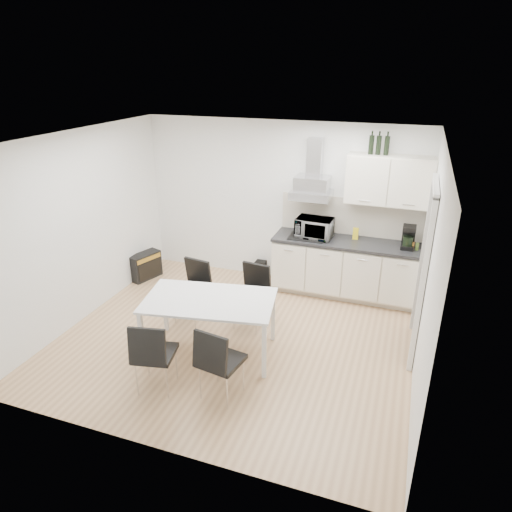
{
  "coord_description": "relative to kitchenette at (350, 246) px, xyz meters",
  "views": [
    {
      "loc": [
        1.96,
        -4.78,
        3.39
      ],
      "look_at": [
        0.19,
        0.29,
        1.1
      ],
      "focal_mm": 32.0,
      "sensor_mm": 36.0,
      "label": 1
    }
  ],
  "objects": [
    {
      "name": "ground",
      "position": [
        -1.19,
        -1.73,
        -0.83
      ],
      "size": [
        4.5,
        4.5,
        0.0
      ],
      "primitive_type": "plane",
      "color": "tan",
      "rests_on": "ground"
    },
    {
      "name": "wall_back",
      "position": [
        -1.19,
        0.27,
        0.47
      ],
      "size": [
        4.5,
        0.1,
        2.6
      ],
      "primitive_type": "cube",
      "color": "white",
      "rests_on": "ground"
    },
    {
      "name": "wall_front",
      "position": [
        -1.19,
        -3.73,
        0.47
      ],
      "size": [
        4.5,
        0.1,
        2.6
      ],
      "primitive_type": "cube",
      "color": "white",
      "rests_on": "ground"
    },
    {
      "name": "wall_left",
      "position": [
        -3.44,
        -1.73,
        0.47
      ],
      "size": [
        0.1,
        4.0,
        2.6
      ],
      "primitive_type": "cube",
      "color": "white",
      "rests_on": "ground"
    },
    {
      "name": "wall_right",
      "position": [
        1.06,
        -1.73,
        0.47
      ],
      "size": [
        0.1,
        4.0,
        2.6
      ],
      "primitive_type": "cube",
      "color": "white",
      "rests_on": "ground"
    },
    {
      "name": "ceiling",
      "position": [
        -1.19,
        -1.73,
        1.77
      ],
      "size": [
        4.5,
        4.5,
        0.0
      ],
      "primitive_type": "plane",
      "color": "white",
      "rests_on": "wall_back"
    },
    {
      "name": "doorway",
      "position": [
        1.02,
        -1.18,
        0.22
      ],
      "size": [
        0.08,
        1.04,
        2.1
      ],
      "primitive_type": "cube",
      "color": "white",
      "rests_on": "ground"
    },
    {
      "name": "kitchenette",
      "position": [
        0.0,
        0.0,
        0.0
      ],
      "size": [
        2.22,
        0.64,
        2.52
      ],
      "color": "beige",
      "rests_on": "ground"
    },
    {
      "name": "dining_table",
      "position": [
        -1.37,
        -2.12,
        -0.15
      ],
      "size": [
        1.7,
        1.15,
        0.75
      ],
      "rotation": [
        0.0,
        0.0,
        0.17
      ],
      "color": "white",
      "rests_on": "ground"
    },
    {
      "name": "chair_far_left",
      "position": [
        -1.94,
        -1.51,
        -0.39
      ],
      "size": [
        0.51,
        0.56,
        0.88
      ],
      "primitive_type": null,
      "rotation": [
        0.0,
        0.0,
        2.99
      ],
      "color": "black",
      "rests_on": "ground"
    },
    {
      "name": "chair_far_right",
      "position": [
        -1.1,
        -1.38,
        -0.39
      ],
      "size": [
        0.5,
        0.55,
        0.88
      ],
      "primitive_type": null,
      "rotation": [
        0.0,
        0.0,
        3.02
      ],
      "color": "black",
      "rests_on": "ground"
    },
    {
      "name": "chair_near_left",
      "position": [
        -1.65,
        -2.94,
        -0.39
      ],
      "size": [
        0.53,
        0.58,
        0.88
      ],
      "primitive_type": null,
      "rotation": [
        0.0,
        0.0,
        0.2
      ],
      "color": "black",
      "rests_on": "ground"
    },
    {
      "name": "chair_near_right",
      "position": [
        -0.91,
        -2.82,
        -0.39
      ],
      "size": [
        0.52,
        0.57,
        0.88
      ],
      "primitive_type": null,
      "rotation": [
        0.0,
        0.0,
        -0.16
      ],
      "color": "black",
      "rests_on": "ground"
    },
    {
      "name": "guitar_amp",
      "position": [
        -3.31,
        -0.52,
        -0.61
      ],
      "size": [
        0.39,
        0.58,
        0.45
      ],
      "rotation": [
        0.0,
        0.0,
        -0.33
      ],
      "color": "black",
      "rests_on": "ground"
    },
    {
      "name": "floor_speaker",
      "position": [
        -1.48,
        0.17,
        -0.69
      ],
      "size": [
        0.18,
        0.16,
        0.29
      ],
      "primitive_type": "cube",
      "rotation": [
        0.0,
        0.0,
        -0.01
      ],
      "color": "black",
      "rests_on": "ground"
    }
  ]
}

